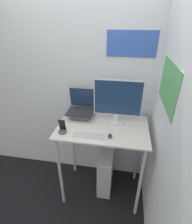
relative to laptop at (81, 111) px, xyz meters
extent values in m
plane|color=black|center=(0.29, -0.49, -1.12)|extent=(12.00, 12.00, 0.00)
cube|color=silver|center=(0.29, 0.22, 0.18)|extent=(6.00, 0.05, 2.60)
cube|color=#3359B2|center=(0.54, 0.19, 0.75)|extent=(0.53, 0.01, 0.27)
cube|color=silver|center=(0.88, -0.49, 0.18)|extent=(0.05, 6.00, 2.60)
cube|color=#4C9959|center=(0.85, -0.35, 0.50)|extent=(0.01, 0.60, 0.37)
cube|color=beige|center=(0.29, -0.18, -0.09)|extent=(1.01, 0.63, 0.02)
cylinder|color=#B7B7BC|center=(-0.16, -0.45, -0.61)|extent=(0.04, 0.04, 1.02)
cylinder|color=#B7B7BC|center=(0.75, -0.45, -0.61)|extent=(0.04, 0.04, 1.02)
cylinder|color=#B7B7BC|center=(-0.16, 0.09, -0.61)|extent=(0.04, 0.04, 1.02)
cylinder|color=#B7B7BC|center=(0.75, 0.09, -0.61)|extent=(0.04, 0.04, 1.02)
cube|color=#4C4C51|center=(0.00, -0.03, -0.04)|extent=(0.21, 0.17, 0.07)
cube|color=#262628|center=(0.00, -0.03, 0.00)|extent=(0.31, 0.24, 0.02)
cube|color=#262628|center=(0.00, 0.11, 0.13)|extent=(0.31, 0.04, 0.24)
cube|color=navy|center=(0.00, 0.10, 0.13)|extent=(0.28, 0.03, 0.22)
cylinder|color=silver|center=(0.44, -0.05, -0.07)|extent=(0.18, 0.18, 0.02)
cylinder|color=silver|center=(0.44, -0.05, -0.02)|extent=(0.06, 0.06, 0.09)
cube|color=silver|center=(0.44, -0.05, 0.22)|extent=(0.53, 0.01, 0.41)
cube|color=navy|center=(0.44, -0.06, 0.22)|extent=(0.51, 0.01, 0.39)
cube|color=silver|center=(0.17, -0.38, -0.07)|extent=(0.34, 0.10, 0.01)
cube|color=#A8A8AD|center=(0.17, -0.38, -0.07)|extent=(0.31, 0.08, 0.00)
ellipsoid|color=#262626|center=(0.39, -0.36, -0.07)|extent=(0.04, 0.07, 0.03)
cylinder|color=#4C4C51|center=(-0.11, -0.37, -0.07)|extent=(0.08, 0.08, 0.02)
cube|color=black|center=(-0.11, -0.35, 0.01)|extent=(0.07, 0.04, 0.13)
cube|color=black|center=(-0.11, -0.36, 0.01)|extent=(0.06, 0.03, 0.12)
cube|color=silver|center=(0.34, -0.07, -0.83)|extent=(0.18, 0.51, 0.59)
cube|color=#ADADB2|center=(0.34, -0.33, -0.83)|extent=(0.17, 0.01, 0.56)
camera|label=1|loc=(0.50, -1.80, 1.00)|focal=28.00mm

